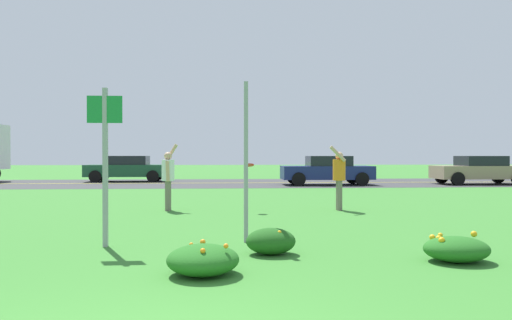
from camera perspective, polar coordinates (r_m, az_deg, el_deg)
name	(u,v)px	position (r m, az deg, el deg)	size (l,w,h in m)	color
ground_plane	(202,205)	(14.56, -6.32, -5.31)	(120.00, 120.00, 0.00)	#387A2D
highway_strip	(212,183)	(26.01, -5.19, -2.71)	(120.00, 8.44, 0.01)	#38383A
highway_center_stripe	(212,183)	(26.01, -5.19, -2.69)	(120.00, 0.16, 0.00)	yellow
daylily_clump_mid_left	(203,260)	(6.21, -6.23, -11.54)	(0.90, 0.91, 0.42)	#23661E
daylily_clump_mid_center	(271,241)	(7.41, 1.75, -9.48)	(0.75, 0.61, 0.39)	#1E5619
daylily_clump_mid_right	(456,249)	(7.46, 22.42, -9.61)	(0.92, 0.76, 0.41)	#23661E
sign_post_near_path	(105,151)	(8.26, -17.26, 1.05)	(0.56, 0.10, 2.58)	#93969B
sign_post_by_roadside	(246,162)	(8.32, -1.19, -0.23)	(0.07, 0.10, 2.75)	#93969B
person_thrower_white_shirt	(168,175)	(13.28, -10.25, -1.79)	(0.42, 0.49, 1.80)	silver
person_catcher_orange_shirt	(339,175)	(13.35, 9.70, -1.76)	(0.48, 0.49, 1.75)	orange
frisbee_red	(249,165)	(12.83, -0.77, -0.60)	(0.24, 0.24, 0.10)	red
car_tan_leftmost	(479,170)	(27.38, 24.69, -1.05)	(4.50, 2.00, 1.45)	#937F60
car_navy_center_left	(327,170)	(24.62, 8.33, -1.18)	(4.50, 2.00, 1.45)	navy
car_dark_green_center_right	(128,168)	(28.39, -14.80, -0.96)	(4.50, 2.00, 1.45)	#194C2D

